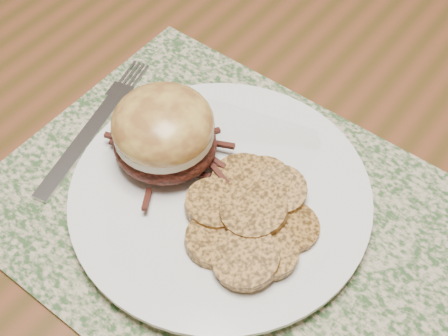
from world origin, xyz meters
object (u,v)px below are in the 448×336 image
at_px(dinner_plate, 220,196).
at_px(fork, 95,125).
at_px(pork_sandwich, 164,132).
at_px(dining_table, 362,165).

distance_m(dinner_plate, fork, 0.16).
bearing_deg(fork, pork_sandwich, -10.34).
relative_size(pork_sandwich, fork, 0.62).
xyz_separation_m(dining_table, dinner_plate, (-0.06, -0.18, 0.09)).
xyz_separation_m(dining_table, pork_sandwich, (-0.13, -0.18, 0.13)).
bearing_deg(dinner_plate, dining_table, 70.89).
xyz_separation_m(dinner_plate, fork, (-0.16, -0.00, -0.01)).
height_order(dining_table, pork_sandwich, pork_sandwich).
bearing_deg(dining_table, dinner_plate, -109.11).
bearing_deg(pork_sandwich, dining_table, 34.60).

